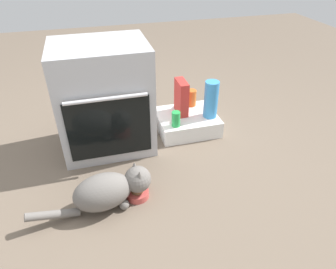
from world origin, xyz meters
The scene contains 9 objects.
ground centered at (0.00, 0.00, 0.00)m, with size 8.00×8.00×0.00m, color #6B5B4C.
oven centered at (-0.09, 0.45, 0.39)m, with size 0.64×0.55×0.78m.
pantry_cabinet centered at (0.55, 0.50, 0.07)m, with size 0.48×0.41×0.14m, color white.
food_bowl centered at (0.01, -0.16, 0.03)m, with size 0.14×0.14×0.08m.
cat centered at (-0.15, -0.19, 0.13)m, with size 0.73×0.27×0.24m.
cereal_box centered at (0.51, 0.54, 0.28)m, with size 0.07×0.18×0.28m, color #B72D28.
soda_can centered at (0.42, 0.36, 0.20)m, with size 0.07×0.07×0.12m, color green.
sauce_jar centered at (0.64, 0.64, 0.21)m, with size 0.08×0.08×0.14m, color #D16023.
water_bottle centered at (0.72, 0.43, 0.29)m, with size 0.11×0.11×0.30m, color #388CD1.
Camera 1 is at (-0.16, -1.52, 1.38)m, focal length 32.41 mm.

